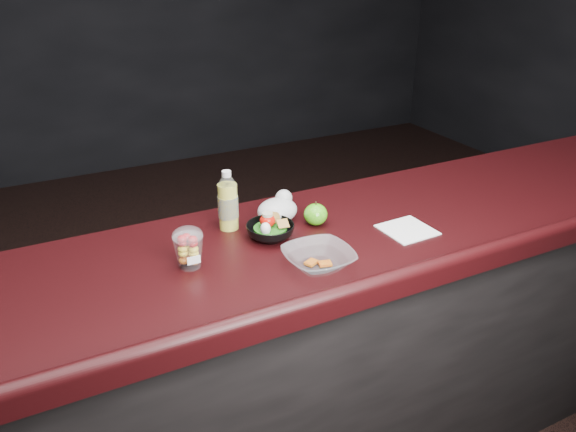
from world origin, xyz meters
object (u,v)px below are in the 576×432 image
object	(u,v)px
green_apple	(316,214)
snack_bowl	(270,230)
fruit_cup	(188,247)
takeout_bowl	(319,258)
lemonade_bottle	(228,205)

from	to	relation	value
green_apple	snack_bowl	size ratio (longest dim) A/B	0.45
green_apple	snack_bowl	bearing A→B (deg)	-173.68
fruit_cup	snack_bowl	distance (m)	0.30
takeout_bowl	lemonade_bottle	bearing A→B (deg)	112.15
lemonade_bottle	green_apple	distance (m)	0.30
green_apple	lemonade_bottle	bearing A→B (deg)	158.43
green_apple	takeout_bowl	distance (m)	0.28
green_apple	fruit_cup	bearing A→B (deg)	-170.76
green_apple	snack_bowl	xyz separation A→B (m)	(-0.18, -0.02, -0.01)
lemonade_bottle	snack_bowl	xyz separation A→B (m)	(0.09, -0.13, -0.06)
lemonade_bottle	takeout_bowl	bearing A→B (deg)	-67.85
fruit_cup	lemonade_bottle	bearing A→B (deg)	43.11
lemonade_bottle	snack_bowl	world-z (taller)	lemonade_bottle
lemonade_bottle	fruit_cup	distance (m)	0.27
fruit_cup	takeout_bowl	size ratio (longest dim) A/B	0.61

